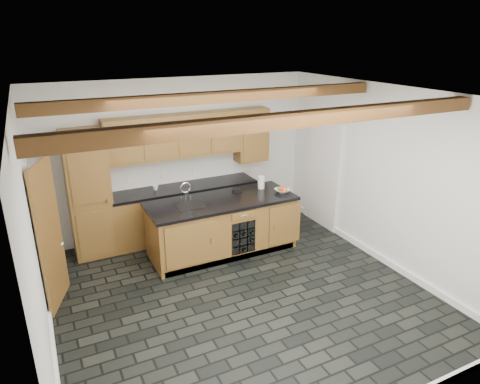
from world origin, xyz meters
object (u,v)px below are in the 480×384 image
object	(u,v)px
fruit_bowl	(282,191)
kitchen_scale	(237,190)
island	(223,226)
paper_towel	(261,182)

from	to	relation	value
fruit_bowl	kitchen_scale	bearing A→B (deg)	150.82
kitchen_scale	fruit_bowl	bearing A→B (deg)	-23.80
island	kitchen_scale	xyz separation A→B (m)	(0.40, 0.25, 0.49)
kitchen_scale	paper_towel	size ratio (longest dim) A/B	0.73
kitchen_scale	island	bearing A→B (deg)	-142.00
kitchen_scale	fruit_bowl	xyz separation A→B (m)	(0.68, -0.38, 0.01)
island	kitchen_scale	distance (m)	0.68
island	fruit_bowl	world-z (taller)	fruit_bowl
kitchen_scale	paper_towel	xyz separation A→B (m)	(0.45, -0.04, 0.09)
island	kitchen_scale	bearing A→B (deg)	32.61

